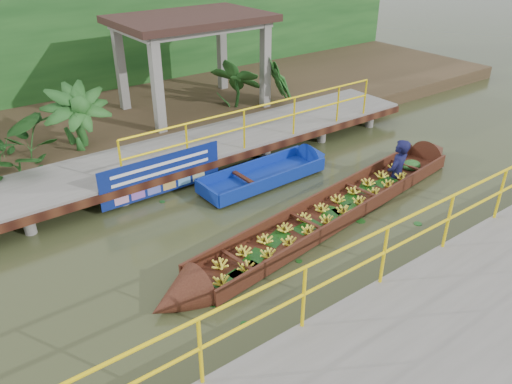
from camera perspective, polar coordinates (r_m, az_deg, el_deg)
ground at (r=9.83m, az=-3.15°, el=-5.93°), size 80.00×80.00×0.00m
land_strip at (r=15.90m, az=-18.51°, el=7.46°), size 30.00×8.00×0.45m
far_dock at (r=12.25m, az=-12.10°, el=3.40°), size 16.00×2.06×1.66m
near_dock at (r=7.97m, az=21.07°, el=-15.12°), size 18.00×2.40×1.73m
pavilion at (r=15.30m, az=-7.42°, el=18.02°), size 4.40×3.00×3.00m
foliage_backdrop at (r=17.74m, az=-22.26°, el=14.97°), size 30.00×0.80×4.00m
vendor_boat at (r=11.09m, az=10.67°, el=-0.34°), size 9.43×2.14×2.30m
moored_blue_boat at (r=12.49m, az=3.95°, el=2.88°), size 3.73×1.08×0.88m
blue_banner at (r=11.39m, az=-10.68°, el=1.98°), size 2.94×0.04×0.92m
tropical_plants at (r=13.23m, az=-20.85°, el=7.98°), size 14.39×1.39×1.74m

